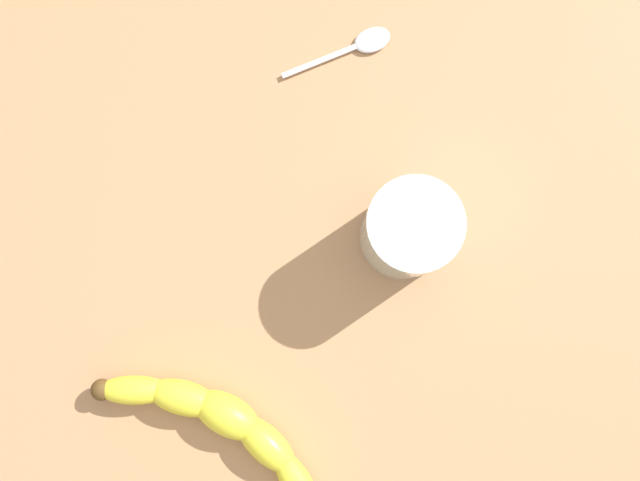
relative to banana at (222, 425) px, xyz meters
The scene contains 4 objects.
wooden_tabletop 18.85cm from the banana, 12.55° to the left, with size 120.00×120.00×3.00cm, color #AE7D54.
banana is the anchor object (origin of this frame).
smoothie_glass 24.18cm from the banana, ahead, with size 8.13×8.13×10.39cm.
teaspoon 38.39cm from the banana, 32.00° to the left, with size 11.19×4.35×0.80cm.
Camera 1 is at (-5.10, -1.69, 73.98)cm, focal length 42.44 mm.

